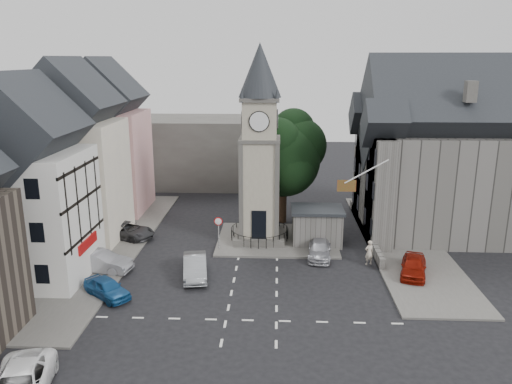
{
  "coord_description": "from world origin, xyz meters",
  "views": [
    {
      "loc": [
        1.46,
        -32.04,
        15.1
      ],
      "look_at": [
        -0.17,
        5.0,
        5.07
      ],
      "focal_mm": 35.0,
      "sensor_mm": 36.0,
      "label": 1
    }
  ],
  "objects_px": {
    "stone_shelter": "(317,226)",
    "car_west_blue": "(107,288)",
    "clock_tower": "(260,146)",
    "car_east_red": "(414,266)",
    "pedestrian": "(369,253)"
  },
  "relations": [
    {
      "from": "car_east_red",
      "to": "pedestrian",
      "type": "relative_size",
      "value": 2.22
    },
    {
      "from": "clock_tower",
      "to": "pedestrian",
      "type": "distance_m",
      "value": 12.04
    },
    {
      "from": "stone_shelter",
      "to": "car_east_red",
      "type": "xyz_separation_m",
      "value": [
        6.45,
        -6.14,
        -0.82
      ]
    },
    {
      "from": "stone_shelter",
      "to": "pedestrian",
      "type": "distance_m",
      "value": 5.65
    },
    {
      "from": "clock_tower",
      "to": "stone_shelter",
      "type": "relative_size",
      "value": 3.78
    },
    {
      "from": "car_west_blue",
      "to": "car_east_red",
      "type": "relative_size",
      "value": 0.9
    },
    {
      "from": "clock_tower",
      "to": "car_east_red",
      "type": "relative_size",
      "value": 3.83
    },
    {
      "from": "clock_tower",
      "to": "pedestrian",
      "type": "height_order",
      "value": "clock_tower"
    },
    {
      "from": "car_east_red",
      "to": "pedestrian",
      "type": "height_order",
      "value": "pedestrian"
    },
    {
      "from": "clock_tower",
      "to": "car_east_red",
      "type": "bearing_deg",
      "value": -30.53
    },
    {
      "from": "clock_tower",
      "to": "car_west_blue",
      "type": "relative_size",
      "value": 4.27
    },
    {
      "from": "stone_shelter",
      "to": "car_east_red",
      "type": "distance_m",
      "value": 8.95
    },
    {
      "from": "pedestrian",
      "to": "car_west_blue",
      "type": "bearing_deg",
      "value": -3.66
    },
    {
      "from": "stone_shelter",
      "to": "car_west_blue",
      "type": "xyz_separation_m",
      "value": [
        -14.32,
        -10.4,
        -0.9
      ]
    },
    {
      "from": "pedestrian",
      "to": "car_east_red",
      "type": "bearing_deg",
      "value": 125.02
    }
  ]
}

